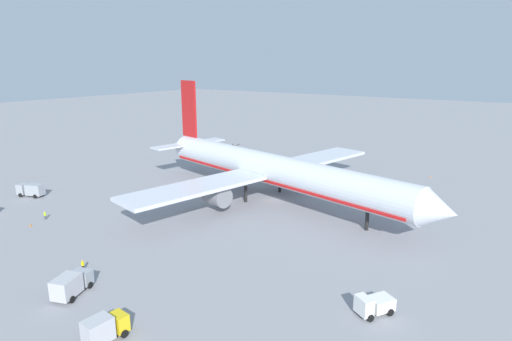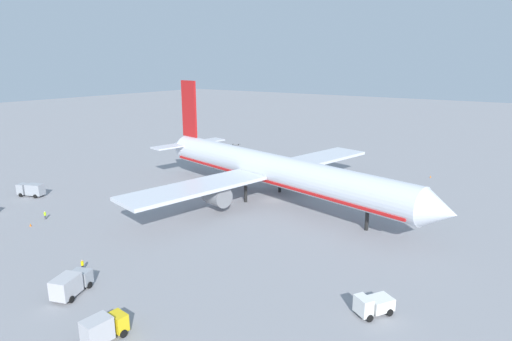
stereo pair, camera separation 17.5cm
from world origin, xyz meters
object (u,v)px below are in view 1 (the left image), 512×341
object	(u,v)px
ground_worker_4	(45,215)
traffic_cone_1	(30,225)
service_truck_1	(374,304)
service_truck_4	(71,284)
service_truck_0	(104,328)
airliner	(270,169)
traffic_cone_0	(430,177)
ground_worker_1	(83,265)
service_truck_5	(31,189)
baggage_cart_0	(235,144)

from	to	relation	value
ground_worker_4	traffic_cone_1	distance (m)	3.84
ground_worker_4	service_truck_1	bearing A→B (deg)	4.64
service_truck_4	service_truck_0	bearing A→B (deg)	-16.52
airliner	ground_worker_4	bearing A→B (deg)	-129.23
service_truck_0	traffic_cone_0	distance (m)	92.83
ground_worker_1	traffic_cone_1	distance (m)	24.11
service_truck_1	traffic_cone_1	xyz separation A→B (m)	(-62.51, -8.77, -1.02)
service_truck_5	ground_worker_4	world-z (taller)	service_truck_5
airliner	service_truck_4	world-z (taller)	airliner
ground_worker_4	ground_worker_1	bearing A→B (deg)	-18.52
service_truck_5	baggage_cart_0	world-z (taller)	service_truck_5
baggage_cart_0	traffic_cone_0	bearing A→B (deg)	-5.77
airliner	baggage_cart_0	size ratio (longest dim) A/B	25.66
ground_worker_4	traffic_cone_0	size ratio (longest dim) A/B	2.98
service_truck_0	traffic_cone_0	bearing A→B (deg)	81.97
ground_worker_1	traffic_cone_0	distance (m)	88.65
traffic_cone_0	traffic_cone_1	xyz separation A→B (m)	(-53.08, -78.88, 0.00)
baggage_cart_0	traffic_cone_1	xyz separation A→B (m)	(17.68, -86.03, 0.01)
ground_worker_4	traffic_cone_1	xyz separation A→B (m)	(1.23, -3.60, -0.55)
service_truck_5	traffic_cone_0	size ratio (longest dim) A/B	11.88
airliner	baggage_cart_0	xyz separation A→B (m)	(-45.48, 46.86, -6.56)
traffic_cone_0	airliner	bearing A→B (deg)	-122.48
service_truck_1	airliner	bearing A→B (deg)	138.78
traffic_cone_0	traffic_cone_1	size ratio (longest dim) A/B	1.00
service_truck_4	baggage_cart_0	world-z (taller)	service_truck_4
service_truck_0	ground_worker_4	bearing A→B (deg)	158.09
service_truck_1	service_truck_4	size ratio (longest dim) A/B	0.82
traffic_cone_0	traffic_cone_1	distance (m)	95.07
service_truck_0	service_truck_4	size ratio (longest dim) A/B	0.79
traffic_cone_0	traffic_cone_1	world-z (taller)	same
service_truck_4	traffic_cone_0	bearing A→B (deg)	74.42
service_truck_4	traffic_cone_1	bearing A→B (deg)	161.40
service_truck_1	traffic_cone_1	distance (m)	63.13
service_truck_1	baggage_cart_0	xyz separation A→B (m)	(-80.19, 77.26, -1.02)
baggage_cart_0	traffic_cone_1	bearing A→B (deg)	-78.39
ground_worker_4	baggage_cart_0	bearing A→B (deg)	101.28
service_truck_0	service_truck_1	world-z (taller)	service_truck_0
traffic_cone_1	service_truck_0	bearing A→B (deg)	-18.00
service_truck_0	traffic_cone_1	world-z (taller)	service_truck_0
service_truck_0	service_truck_4	world-z (taller)	service_truck_0
ground_worker_1	ground_worker_4	size ratio (longest dim) A/B	1.04
ground_worker_4	service_truck_4	bearing A→B (deg)	-23.93
airliner	service_truck_0	world-z (taller)	airliner
airliner	ground_worker_4	size ratio (longest dim) A/B	48.41
service_truck_1	ground_worker_4	size ratio (longest dim) A/B	3.13
baggage_cart_0	airliner	bearing A→B (deg)	-45.85
ground_worker_4	service_truck_5	bearing A→B (deg)	159.51
ground_worker_1	service_truck_5	bearing A→B (deg)	160.68
service_truck_4	ground_worker_4	size ratio (longest dim) A/B	3.82
service_truck_4	baggage_cart_0	size ratio (longest dim) A/B	2.02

